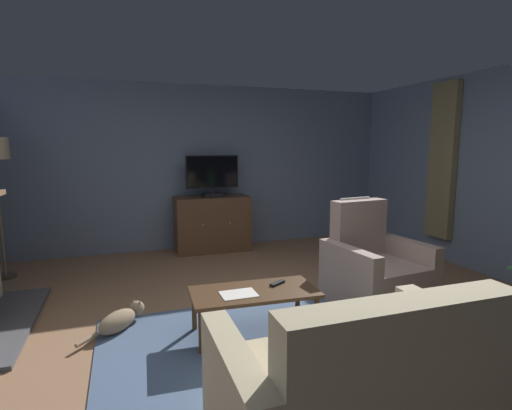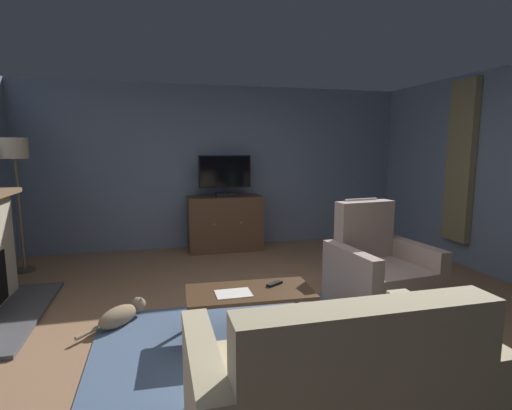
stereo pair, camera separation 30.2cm
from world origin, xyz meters
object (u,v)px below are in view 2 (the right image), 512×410
sofa_floral (335,396)px  floor_lamp (15,161)px  tv_cabinet (225,224)px  cat (121,315)px  tv_remote (275,284)px  folded_newspaper (233,293)px  coffee_table (250,295)px  armchair_angled_to_table (379,274)px  television (225,175)px

sofa_floral → floor_lamp: floor_lamp is taller
tv_cabinet → cat: tv_cabinet is taller
tv_cabinet → tv_remote: bearing=-90.7°
folded_newspaper → coffee_table: bearing=16.4°
armchair_angled_to_table → television: bearing=113.8°
coffee_table → floor_lamp: (-2.48, 2.43, 1.09)m
tv_cabinet → coffee_table: bearing=-95.5°
television → cat: 2.97m
sofa_floral → armchair_angled_to_table: bearing=52.6°
television → coffee_table: (-0.28, -2.84, -0.85)m
tv_cabinet → cat: (-1.39, -2.43, -0.31)m
tv_cabinet → cat: 2.82m
cat → floor_lamp: (-1.37, 1.97, 1.36)m
tv_remote → sofa_floral: bearing=-125.6°
coffee_table → tv_cabinet: bearing=84.5°
television → floor_lamp: bearing=-171.5°
tv_cabinet → folded_newspaper: size_ratio=3.84×
folded_newspaper → cat: (-0.96, 0.51, -0.31)m
armchair_angled_to_table → floor_lamp: 4.60m
sofa_floral → armchair_angled_to_table: (1.29, 1.68, 0.02)m
sofa_floral → cat: (-1.24, 1.89, -0.23)m
tv_cabinet → tv_remote: size_ratio=6.78×
tv_remote → floor_lamp: size_ratio=0.10×
folded_newspaper → television: bearing=81.1°
coffee_table → cat: bearing=157.1°
cat → armchair_angled_to_table: bearing=-4.5°
tv_cabinet → coffee_table: 2.91m
sofa_floral → television: bearing=88.0°
coffee_table → folded_newspaper: 0.17m
tv_cabinet → folded_newspaper: tv_cabinet is taller
sofa_floral → armchair_angled_to_table: armchair_angled_to_table is taller
tv_cabinet → sofa_floral: size_ratio=0.75×
coffee_table → tv_remote: bearing=17.1°
tv_cabinet → sofa_floral: 4.32m
cat → floor_lamp: 2.75m
folded_newspaper → cat: bearing=151.4°
sofa_floral → cat: sofa_floral is taller
television → tv_cabinet: bearing=90.0°
folded_newspaper → cat: folded_newspaper is taller
television → armchair_angled_to_table: size_ratio=0.75×
cat → floor_lamp: size_ratio=0.33×
coffee_table → sofa_floral: size_ratio=0.73×
tv_remote → sofa_floral: sofa_floral is taller
television → coffee_table: bearing=-95.6°
armchair_angled_to_table → cat: 2.55m
tv_cabinet → television: 0.80m
coffee_table → cat: 1.23m
tv_cabinet → coffee_table: tv_cabinet is taller
coffee_table → cat: (-1.11, 0.47, -0.26)m
tv_cabinet → folded_newspaper: bearing=-98.4°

